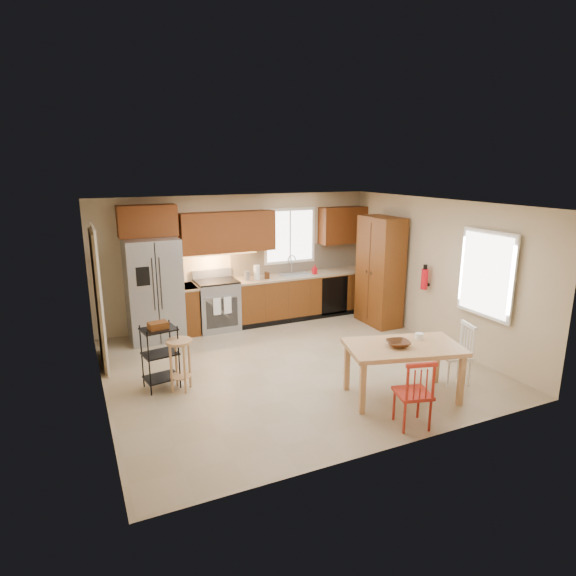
# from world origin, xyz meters

# --- Properties ---
(floor) EXTENTS (5.50, 5.50, 0.00)m
(floor) POSITION_xyz_m (0.00, 0.00, 0.00)
(floor) COLOR tan
(floor) RESTS_ON ground
(ceiling) EXTENTS (5.50, 5.00, 0.02)m
(ceiling) POSITION_xyz_m (0.00, 0.00, 2.50)
(ceiling) COLOR silver
(ceiling) RESTS_ON ground
(wall_back) EXTENTS (5.50, 0.02, 2.50)m
(wall_back) POSITION_xyz_m (0.00, 2.50, 1.25)
(wall_back) COLOR #CCB793
(wall_back) RESTS_ON ground
(wall_front) EXTENTS (5.50, 0.02, 2.50)m
(wall_front) POSITION_xyz_m (0.00, -2.50, 1.25)
(wall_front) COLOR #CCB793
(wall_front) RESTS_ON ground
(wall_left) EXTENTS (0.02, 5.00, 2.50)m
(wall_left) POSITION_xyz_m (-2.75, 0.00, 1.25)
(wall_left) COLOR #CCB793
(wall_left) RESTS_ON ground
(wall_right) EXTENTS (0.02, 5.00, 2.50)m
(wall_right) POSITION_xyz_m (2.75, 0.00, 1.25)
(wall_right) COLOR #CCB793
(wall_right) RESTS_ON ground
(refrigerator) EXTENTS (0.92, 0.75, 1.82)m
(refrigerator) POSITION_xyz_m (-1.70, 2.12, 0.91)
(refrigerator) COLOR gray
(refrigerator) RESTS_ON floor
(range_stove) EXTENTS (0.76, 0.63, 0.92)m
(range_stove) POSITION_xyz_m (-0.55, 2.19, 0.46)
(range_stove) COLOR gray
(range_stove) RESTS_ON floor
(base_cabinet_narrow) EXTENTS (0.30, 0.60, 0.90)m
(base_cabinet_narrow) POSITION_xyz_m (-1.10, 2.20, 0.45)
(base_cabinet_narrow) COLOR brown
(base_cabinet_narrow) RESTS_ON floor
(base_cabinet_run) EXTENTS (2.92, 0.60, 0.90)m
(base_cabinet_run) POSITION_xyz_m (1.29, 2.20, 0.45)
(base_cabinet_run) COLOR brown
(base_cabinet_run) RESTS_ON floor
(dishwasher) EXTENTS (0.60, 0.02, 0.78)m
(dishwasher) POSITION_xyz_m (1.85, 1.91, 0.45)
(dishwasher) COLOR black
(dishwasher) RESTS_ON floor
(backsplash) EXTENTS (2.92, 0.03, 0.55)m
(backsplash) POSITION_xyz_m (1.29, 2.48, 1.18)
(backsplash) COLOR beige
(backsplash) RESTS_ON wall_back
(upper_over_fridge) EXTENTS (1.00, 0.35, 0.55)m
(upper_over_fridge) POSITION_xyz_m (-1.70, 2.33, 2.10)
(upper_over_fridge) COLOR #612D10
(upper_over_fridge) RESTS_ON wall_back
(upper_left_block) EXTENTS (1.80, 0.35, 0.75)m
(upper_left_block) POSITION_xyz_m (-0.25, 2.33, 1.83)
(upper_left_block) COLOR #612D10
(upper_left_block) RESTS_ON wall_back
(upper_right_block) EXTENTS (1.00, 0.35, 0.75)m
(upper_right_block) POSITION_xyz_m (2.25, 2.33, 1.83)
(upper_right_block) COLOR #612D10
(upper_right_block) RESTS_ON wall_back
(window_back) EXTENTS (1.12, 0.04, 1.12)m
(window_back) POSITION_xyz_m (1.10, 2.48, 1.65)
(window_back) COLOR white
(window_back) RESTS_ON wall_back
(sink) EXTENTS (0.62, 0.46, 0.16)m
(sink) POSITION_xyz_m (1.10, 2.20, 0.86)
(sink) COLOR gray
(sink) RESTS_ON base_cabinet_run
(undercab_glow) EXTENTS (1.60, 0.30, 0.01)m
(undercab_glow) POSITION_xyz_m (-0.55, 2.30, 1.43)
(undercab_glow) COLOR #FFBF66
(undercab_glow) RESTS_ON wall_back
(soap_bottle) EXTENTS (0.09, 0.09, 0.19)m
(soap_bottle) POSITION_xyz_m (1.48, 2.10, 1.00)
(soap_bottle) COLOR red
(soap_bottle) RESTS_ON base_cabinet_run
(paper_towel) EXTENTS (0.12, 0.12, 0.28)m
(paper_towel) POSITION_xyz_m (0.25, 2.15, 1.04)
(paper_towel) COLOR white
(paper_towel) RESTS_ON base_cabinet_run
(canister_steel) EXTENTS (0.11, 0.11, 0.18)m
(canister_steel) POSITION_xyz_m (0.05, 2.15, 0.99)
(canister_steel) COLOR gray
(canister_steel) RESTS_ON base_cabinet_run
(canister_wood) EXTENTS (0.10, 0.10, 0.14)m
(canister_wood) POSITION_xyz_m (0.45, 2.12, 0.97)
(canister_wood) COLOR #4B2B14
(canister_wood) RESTS_ON base_cabinet_run
(pantry) EXTENTS (0.50, 0.95, 2.10)m
(pantry) POSITION_xyz_m (2.43, 1.20, 1.05)
(pantry) COLOR brown
(pantry) RESTS_ON floor
(fire_extinguisher) EXTENTS (0.12, 0.12, 0.36)m
(fire_extinguisher) POSITION_xyz_m (2.63, 0.15, 1.10)
(fire_extinguisher) COLOR red
(fire_extinguisher) RESTS_ON wall_right
(window_right) EXTENTS (0.04, 1.02, 1.32)m
(window_right) POSITION_xyz_m (2.68, -1.15, 1.45)
(window_right) COLOR white
(window_right) RESTS_ON wall_right
(doorway) EXTENTS (0.04, 0.95, 2.10)m
(doorway) POSITION_xyz_m (-2.67, 1.30, 1.05)
(doorway) COLOR #8C7A59
(doorway) RESTS_ON wall_left
(dining_table) EXTENTS (1.65, 1.19, 0.73)m
(dining_table) POSITION_xyz_m (0.90, -1.55, 0.36)
(dining_table) COLOR tan
(dining_table) RESTS_ON floor
(chair_red) EXTENTS (0.50, 0.50, 0.87)m
(chair_red) POSITION_xyz_m (0.55, -2.20, 0.44)
(chair_red) COLOR #AF291A
(chair_red) RESTS_ON floor
(chair_white) EXTENTS (0.50, 0.50, 0.87)m
(chair_white) POSITION_xyz_m (1.85, -1.50, 0.44)
(chair_white) COLOR white
(chair_white) RESTS_ON floor
(table_bowl) EXTENTS (0.37, 0.37, 0.07)m
(table_bowl) POSITION_xyz_m (0.80, -1.55, 0.73)
(table_bowl) COLOR #4B2B14
(table_bowl) RESTS_ON dining_table
(table_jar) EXTENTS (0.13, 0.13, 0.12)m
(table_jar) POSITION_xyz_m (1.22, -1.45, 0.76)
(table_jar) COLOR white
(table_jar) RESTS_ON dining_table
(bar_stool) EXTENTS (0.38, 0.38, 0.73)m
(bar_stool) POSITION_xyz_m (-1.75, -0.10, 0.37)
(bar_stool) COLOR tan
(bar_stool) RESTS_ON floor
(utility_cart) EXTENTS (0.51, 0.42, 0.92)m
(utility_cart) POSITION_xyz_m (-1.99, 0.09, 0.46)
(utility_cart) COLOR black
(utility_cart) RESTS_ON floor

